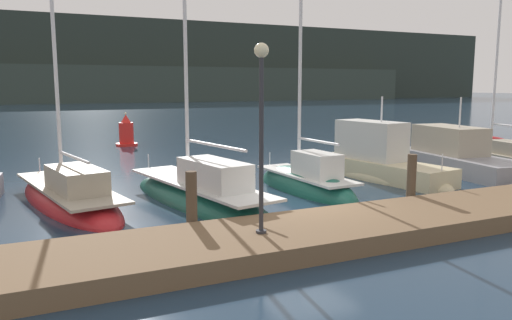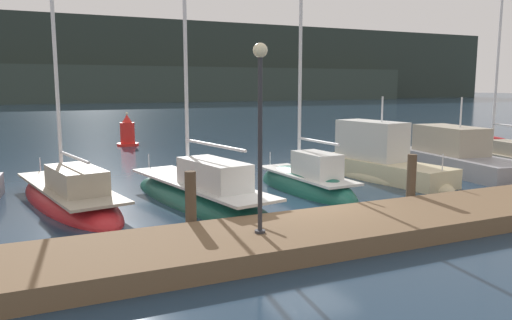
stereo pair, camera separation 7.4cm
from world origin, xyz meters
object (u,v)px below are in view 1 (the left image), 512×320
at_px(sailboat_berth_4, 69,199).
at_px(sailboat_berth_9, 500,160).
at_px(channel_buoy, 126,133).
at_px(dock_lamppost, 261,109).
at_px(sailboat_berth_5, 200,198).
at_px(motorboat_berth_8, 458,164).
at_px(rowboat_adrift, 479,139).
at_px(motorboat_berth_7, 380,169).
at_px(sailboat_berth_6, 306,187).

bearing_deg(sailboat_berth_4, sailboat_berth_9, 0.42).
distance_m(channel_buoy, dock_lamppost, 21.71).
distance_m(sailboat_berth_5, dock_lamppost, 5.83).
height_order(motorboat_berth_8, rowboat_adrift, motorboat_berth_8).
relative_size(motorboat_berth_7, rowboat_adrift, 2.01).
bearing_deg(motorboat_berth_8, sailboat_berth_4, 177.20).
relative_size(sailboat_berth_5, motorboat_berth_8, 1.54).
bearing_deg(sailboat_berth_4, sailboat_berth_5, -25.63).
bearing_deg(dock_lamppost, sailboat_berth_6, 51.05).
bearing_deg(channel_buoy, sailboat_berth_9, -44.09).
bearing_deg(motorboat_berth_8, dock_lamppost, -153.99).
distance_m(sailboat_berth_4, motorboat_berth_7, 11.81).
height_order(sailboat_berth_5, sailboat_berth_6, sailboat_berth_5).
relative_size(sailboat_berth_6, motorboat_berth_8, 1.18).
relative_size(channel_buoy, dock_lamppost, 0.50).
bearing_deg(rowboat_adrift, sailboat_berth_6, -153.55).
xyz_separation_m(sailboat_berth_5, motorboat_berth_8, (12.08, 1.03, 0.14)).
bearing_deg(sailboat_berth_9, sailboat_berth_6, -172.15).
bearing_deg(motorboat_berth_8, sailboat_berth_6, -174.98).
relative_size(sailboat_berth_4, dock_lamppost, 2.29).
relative_size(motorboat_berth_7, motorboat_berth_8, 0.91).
relative_size(sailboat_berth_4, rowboat_adrift, 2.79).
distance_m(sailboat_berth_6, rowboat_adrift, 21.92).
relative_size(sailboat_berth_5, rowboat_adrift, 3.41).
distance_m(sailboat_berth_6, motorboat_berth_7, 4.07).
height_order(motorboat_berth_7, rowboat_adrift, motorboat_berth_7).
height_order(motorboat_berth_7, sailboat_berth_9, sailboat_berth_9).
relative_size(sailboat_berth_9, dock_lamppost, 2.66).
distance_m(sailboat_berth_4, dock_lamppost, 8.25).
distance_m(sailboat_berth_9, channel_buoy, 21.06).
xyz_separation_m(motorboat_berth_7, dock_lamppost, (-8.23, -6.20, 2.84)).
xyz_separation_m(sailboat_berth_5, channel_buoy, (0.73, 16.59, 0.60)).
bearing_deg(sailboat_berth_4, dock_lamppost, -62.27).
bearing_deg(sailboat_berth_6, sailboat_berth_5, -175.45).
xyz_separation_m(sailboat_berth_4, channel_buoy, (4.48, 14.79, 0.65)).
distance_m(motorboat_berth_7, sailboat_berth_9, 7.85).
distance_m(sailboat_berth_4, sailboat_berth_5, 4.16).
relative_size(motorboat_berth_7, dock_lamppost, 1.65).
distance_m(sailboat_berth_4, sailboat_berth_9, 19.60).
height_order(motorboat_berth_8, dock_lamppost, dock_lamppost).
distance_m(motorboat_berth_8, rowboat_adrift, 14.74).
xyz_separation_m(sailboat_berth_5, rowboat_adrift, (23.70, 10.09, -0.18)).
bearing_deg(motorboat_berth_8, channel_buoy, 126.11).
bearing_deg(sailboat_berth_4, rowboat_adrift, 16.79).
bearing_deg(sailboat_berth_4, motorboat_berth_8, -2.80).
xyz_separation_m(motorboat_berth_7, channel_buoy, (-7.31, 15.36, 0.39)).
height_order(sailboat_berth_4, motorboat_berth_8, sailboat_berth_4).
relative_size(sailboat_berth_9, channel_buoy, 5.34).
relative_size(sailboat_berth_5, dock_lamppost, 2.79).
bearing_deg(sailboat_berth_6, channel_buoy, 101.63).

